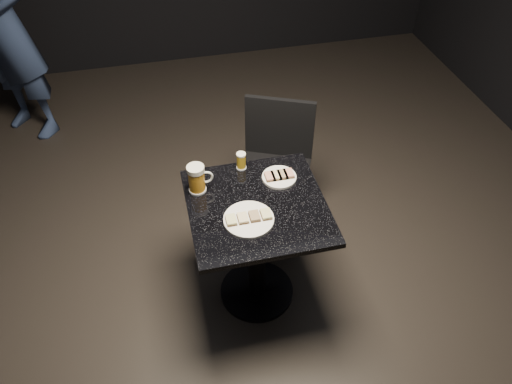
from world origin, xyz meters
TOP-DOWN VIEW (x-y plane):
  - floor at (0.00, 0.00)m, footprint 6.00×6.00m
  - plate_large at (-0.06, -0.10)m, footprint 0.25×0.25m
  - plate_small at (0.16, 0.17)m, footprint 0.19×0.19m
  - patron at (-1.44, 2.10)m, footprint 0.81×0.77m
  - table at (0.00, 0.00)m, footprint 0.70×0.70m
  - beer_mug at (-0.27, 0.18)m, footprint 0.14×0.09m
  - beer_tumbler at (-0.02, 0.30)m, footprint 0.06×0.06m
  - chair at (0.26, 0.59)m, footprint 0.58×0.58m
  - canapes_on_plate_large at (-0.06, -0.10)m, footprint 0.23×0.07m
  - canapes_on_plate_small at (0.16, 0.17)m, footprint 0.15×0.07m

SIDE VIEW (x-z plane):
  - floor at x=0.00m, z-range 0.00..0.00m
  - chair at x=0.26m, z-range 0.06..0.95m
  - table at x=0.00m, z-range 0.13..0.88m
  - plate_large at x=-0.06m, z-range 0.75..0.76m
  - plate_small at x=0.16m, z-range 0.75..0.76m
  - canapes_on_plate_large at x=-0.06m, z-range 0.76..0.78m
  - canapes_on_plate_small at x=0.16m, z-range 0.76..0.78m
  - beer_tumbler at x=-0.02m, z-range 0.75..0.85m
  - beer_mug at x=-0.27m, z-range 0.75..0.91m
  - patron at x=-1.44m, z-range 0.00..1.86m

